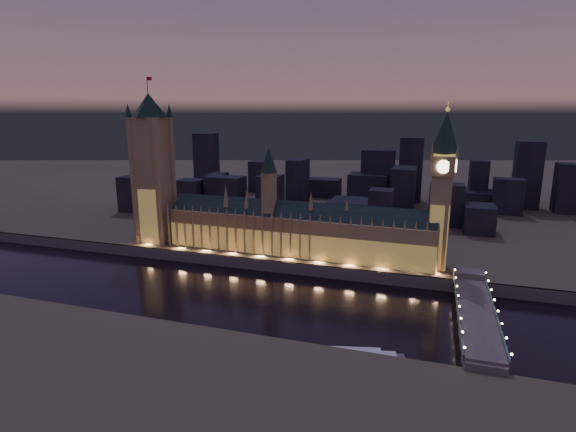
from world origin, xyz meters
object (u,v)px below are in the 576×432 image
(victoria_tower, at_px, (152,162))
(westminster_bridge, at_px, (475,314))
(elizabeth_tower, at_px, (442,178))
(river_boat, at_px, (353,356))
(palace_of_westminster, at_px, (294,230))

(victoria_tower, height_order, westminster_bridge, victoria_tower)
(elizabeth_tower, xyz_separation_m, river_boat, (-35.35, -119.92, -67.37))
(victoria_tower, distance_m, westminster_bridge, 255.50)
(victoria_tower, distance_m, elizabeth_tower, 218.02)
(westminster_bridge, bearing_deg, palace_of_westminster, 151.65)
(elizabeth_tower, relative_size, river_boat, 2.23)
(elizabeth_tower, bearing_deg, victoria_tower, 180.00)
(palace_of_westminster, bearing_deg, victoria_tower, 179.91)
(palace_of_westminster, distance_m, westminster_bridge, 138.78)
(elizabeth_tower, xyz_separation_m, westminster_bridge, (19.95, -65.37, -62.94))
(palace_of_westminster, height_order, river_boat, palace_of_westminster)
(victoria_tower, bearing_deg, river_boat, -33.29)
(victoria_tower, bearing_deg, palace_of_westminster, -0.09)
(victoria_tower, bearing_deg, elizabeth_tower, -0.00)
(palace_of_westminster, relative_size, river_boat, 4.12)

